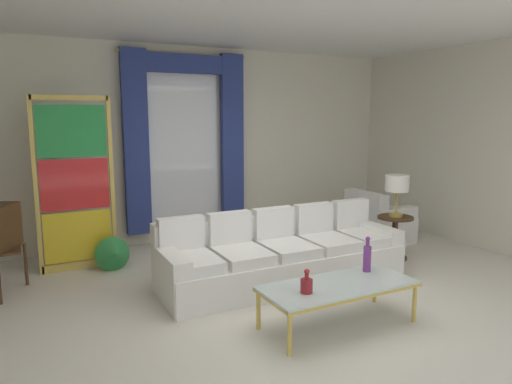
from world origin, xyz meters
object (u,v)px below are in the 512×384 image
Objects in this scene: table_lamp_brass at (397,185)px; armchair_white at (377,223)px; round_side_table at (395,234)px; stained_glass_divider at (75,188)px; peacock_figurine at (114,255)px; couch_white_long at (280,256)px; bottle_blue_decanter at (367,257)px; coffee_table at (338,287)px; bottle_crystal_tall at (307,284)px.

armchair_white is at bearing 62.66° from table_lamp_brass.
round_side_table is at bearing -117.34° from armchair_white.
stained_glass_divider reaches higher than peacock_figurine.
bottle_blue_decanter is (0.34, -1.14, 0.25)m from couch_white_long.
table_lamp_brass reaches higher than couch_white_long.
round_side_table is (1.97, 1.33, -0.02)m from coffee_table.
bottle_blue_decanter is at bearing -133.98° from armchair_white.
table_lamp_brass reaches higher than round_side_table.
bottle_blue_decanter is 1.96m from table_lamp_brass.
bottle_blue_decanter is at bearing 13.32° from bottle_crystal_tall.
coffee_table is 1.79× the size of armchair_white.
couch_white_long is 2.70m from stained_glass_divider.
coffee_table is 0.53m from bottle_blue_decanter.
armchair_white is at bearing 41.93° from coffee_table.
stained_glass_divider reaches higher than round_side_table.
coffee_table is at bearing -95.74° from couch_white_long.
couch_white_long is 1.45m from bottle_crystal_tall.
bottle_blue_decanter reaches higher than round_side_table.
table_lamp_brass is at bearing 37.98° from bottle_blue_decanter.
stained_glass_divider is 3.70× the size of round_side_table.
coffee_table is at bearing 6.52° from bottle_crystal_tall.
peacock_figurine is (-3.96, 0.39, -0.07)m from armchair_white.
stained_glass_divider reaches higher than table_lamp_brass.
bottle_blue_decanter is at bearing -73.37° from couch_white_long.
table_lamp_brass is (-0.43, -0.82, 0.74)m from armchair_white.
bottle_crystal_tall is 3.35m from stained_glass_divider.
armchair_white is at bearing 62.66° from round_side_table.
bottle_crystal_tall is 2.78m from table_lamp_brass.
bottle_blue_decanter is at bearing -49.48° from peacock_figurine.
peacock_figurine is (0.37, -0.32, -0.84)m from stained_glass_divider.
bottle_crystal_tall reaches higher than round_side_table.
armchair_white is 4.46m from stained_glass_divider.
couch_white_long is at bearing -37.06° from stained_glass_divider.
table_lamp_brass reaches higher than peacock_figurine.
bottle_crystal_tall is 0.37× the size of peacock_figurine.
couch_white_long reaches higher than armchair_white.
round_side_table is (1.50, 1.17, -0.20)m from bottle_blue_decanter.
couch_white_long is 1.33× the size of stained_glass_divider.
round_side_table is (1.84, 0.03, 0.05)m from couch_white_long.
table_lamp_brass is at bearing -117.34° from armchair_white.
armchair_white is (2.78, 2.20, -0.20)m from bottle_crystal_tall.
peacock_figurine is at bearing 161.04° from round_side_table.
peacock_figurine is (-2.04, 2.38, -0.34)m from bottle_blue_decanter.
round_side_table is at bearing 33.99° from coffee_table.
couch_white_long is at bearing -179.19° from table_lamp_brass.
couch_white_long reaches higher than round_side_table.
stained_glass_divider is (-2.07, 1.56, 0.75)m from couch_white_long.
bottle_crystal_tall is (-0.52, -1.35, 0.18)m from couch_white_long.
coffee_table is 2.59× the size of table_lamp_brass.
couch_white_long is 5.14× the size of table_lamp_brass.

